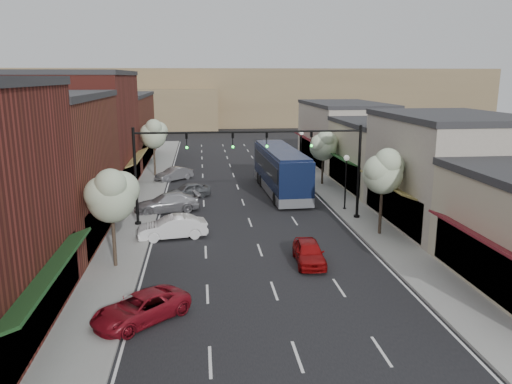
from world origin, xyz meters
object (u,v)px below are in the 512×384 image
object	(u,v)px
signal_mast_left	(170,161)
parked_car_b	(172,227)
tree_left_far	(154,134)
tree_left_near	(112,194)
tree_right_near	(384,170)
red_hatchback	(309,252)
lamp_post_far	(301,144)
coach_bus	(281,170)
tree_right_far	(324,145)
parked_car_d	(188,190)
parked_car_c	(167,203)
lamp_post_near	(346,173)
parked_car_e	(174,174)
parked_car_a	(141,308)
signal_mast_right	(327,158)

from	to	relation	value
signal_mast_left	parked_car_b	bearing A→B (deg)	-86.31
tree_left_far	tree_left_near	bearing A→B (deg)	-90.00
signal_mast_left	tree_right_near	distance (m)	14.55
tree_right_near	red_hatchback	world-z (taller)	tree_right_near
lamp_post_far	coach_bus	size ratio (longest dim) A/B	0.33
tree_right_far	signal_mast_left	bearing A→B (deg)	-139.46
parked_car_d	coach_bus	bearing A→B (deg)	75.48
tree_left_near	tree_left_far	bearing A→B (deg)	90.00
tree_right_far	red_hatchback	size ratio (longest dim) A/B	1.38
signal_mast_left	tree_left_far	world-z (taller)	signal_mast_left
red_hatchback	parked_car_c	xyz separation A→B (m)	(-8.67, 12.15, 0.07)
lamp_post_near	coach_bus	distance (m)	7.94
tree_left_far	parked_car_e	size ratio (longest dim) A/B	1.52
signal_mast_left	parked_car_c	world-z (taller)	signal_mast_left
tree_right_near	parked_car_e	world-z (taller)	tree_right_near
signal_mast_left	tree_left_near	bearing A→B (deg)	-108.10
tree_left_near	parked_car_c	size ratio (longest dim) A/B	1.13
parked_car_d	parked_car_a	bearing A→B (deg)	-26.28
lamp_post_near	parked_car_e	distance (m)	19.49
parked_car_b	signal_mast_right	bearing A→B (deg)	95.62
coach_bus	red_hatchback	size ratio (longest dim) A/B	3.40
parked_car_b	parked_car_c	world-z (taller)	parked_car_b
signal_mast_right	parked_car_a	xyz separation A→B (m)	(-11.82, -14.45, -4.01)
parked_car_a	parked_car_d	size ratio (longest dim) A/B	1.13
tree_left_near	parked_car_b	distance (m)	6.73
tree_left_far	coach_bus	xyz separation A→B (m)	(11.99, -8.68, -2.51)
parked_car_b	parked_car_c	size ratio (longest dim) A/B	0.89
parked_car_c	parked_car_e	xyz separation A→B (m)	(-0.03, 12.22, -0.07)
parked_car_a	signal_mast_right	bearing A→B (deg)	99.81
red_hatchback	parked_car_d	world-z (taller)	red_hatchback
parked_car_a	signal_mast_left	bearing A→B (deg)	136.80
lamp_post_far	parked_car_e	size ratio (longest dim) A/B	1.10
tree_right_near	tree_right_far	xyz separation A→B (m)	(0.00, 16.00, -0.46)
signal_mast_left	red_hatchback	bearing A→B (deg)	-46.34
tree_right_far	coach_bus	world-z (taller)	tree_right_far
tree_right_far	tree_left_far	xyz separation A→B (m)	(-16.60, 6.00, 0.61)
parked_car_a	lamp_post_far	bearing A→B (deg)	116.98
parked_car_c	parked_car_d	bearing A→B (deg)	148.33
red_hatchback	parked_car_b	xyz separation A→B (m)	(-7.93, 5.48, 0.07)
tree_left_far	red_hatchback	distance (m)	28.83
tree_right_far	tree_left_near	xyz separation A→B (m)	(-16.60, -20.00, 0.23)
parked_car_d	tree_left_far	bearing A→B (deg)	178.17
parked_car_a	parked_car_d	bearing A→B (deg)	135.05
tree_left_near	parked_car_e	world-z (taller)	tree_left_near
parked_car_c	lamp_post_near	bearing A→B (deg)	72.89
tree_right_near	parked_car_e	xyz separation A→B (m)	(-14.55, 19.91, -3.79)
red_hatchback	parked_car_a	xyz separation A→B (m)	(-8.70, -5.94, -0.06)
tree_left_near	lamp_post_far	xyz separation A→B (m)	(16.05, 28.06, -1.22)
tree_right_near	lamp_post_near	size ratio (longest dim) A/B	1.34
lamp_post_near	parked_car_e	bearing A→B (deg)	136.36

